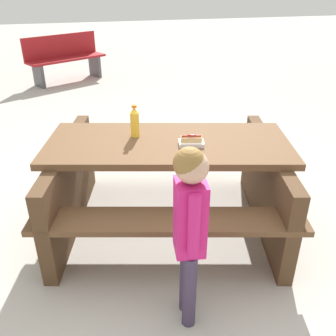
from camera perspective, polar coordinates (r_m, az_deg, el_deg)
The scene contains 6 objects.
ground_plane at distance 3.11m, azimuth 0.00°, elevation -8.59°, with size 30.00×30.00×0.00m, color #B7B2A8.
picnic_table at distance 2.87m, azimuth 0.00°, elevation -1.42°, with size 2.09×1.80×0.75m.
soda_bottle at distance 2.79m, azimuth -5.18°, elevation 7.09°, with size 0.07×0.07×0.25m.
hotdog_tray at distance 2.66m, azimuth 3.64°, elevation 4.18°, with size 0.20×0.15×0.08m.
child_in_coat at distance 1.94m, azimuth 3.39°, elevation -7.80°, with size 0.18×0.28×1.12m.
park_bench_mid at distance 7.56m, azimuth -15.69°, elevation 16.21°, with size 1.51×1.07×0.85m.
Camera 1 is at (-0.61, -2.43, 1.85)m, focal length 39.32 mm.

